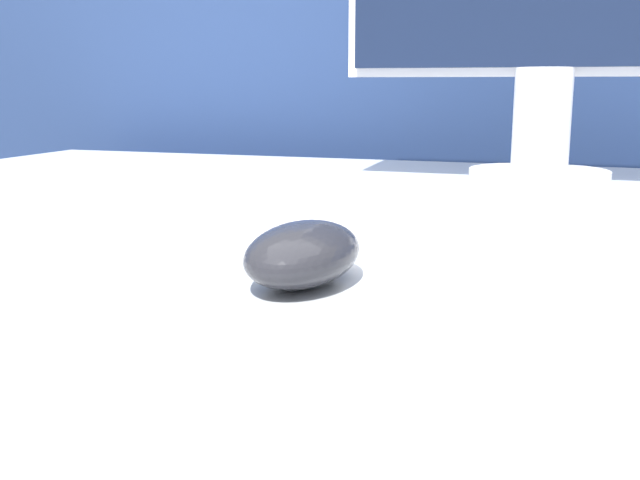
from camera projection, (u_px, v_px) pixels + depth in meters
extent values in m
cube|color=navy|center=(489.00, 189.00, 1.41)|extent=(5.00, 0.03, 1.31)
ellipsoid|color=#232328|center=(303.00, 253.00, 0.50)|extent=(0.07, 0.12, 0.04)
cube|color=silver|center=(341.00, 219.00, 0.70)|extent=(0.45, 0.14, 0.02)
cube|color=silver|center=(341.00, 206.00, 0.70)|extent=(0.43, 0.13, 0.01)
cylinder|color=white|center=(538.00, 177.00, 1.00)|extent=(0.18, 0.18, 0.02)
cylinder|color=white|center=(542.00, 119.00, 0.98)|extent=(0.07, 0.07, 0.13)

